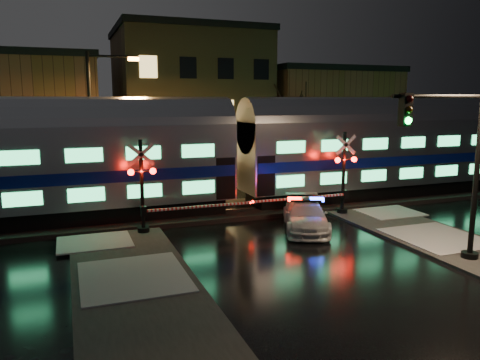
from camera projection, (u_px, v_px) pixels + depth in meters
name	position (u px, v px, depth m)	size (l,w,h in m)	color
ground	(272.00, 237.00, 20.82)	(120.00, 120.00, 0.00)	black
ballast	(234.00, 210.00, 25.42)	(90.00, 4.20, 0.24)	black
sidewalk_left	(149.00, 317.00, 13.04)	(4.00, 20.00, 0.12)	#2D2D2D
building_left	(1.00, 120.00, 35.91)	(14.00, 10.00, 9.00)	brown
building_mid	(189.00, 103.00, 41.31)	(12.00, 11.00, 11.50)	brown
building_right	(320.00, 118.00, 45.58)	(12.00, 10.00, 8.50)	brown
train	(236.00, 150.00, 24.90)	(51.00, 3.12, 5.92)	black
police_car	(305.00, 215.00, 21.83)	(3.61, 5.12, 1.54)	silver
crossing_signal_right	(338.00, 182.00, 24.30)	(6.20, 0.67, 4.39)	black
crossing_signal_left	(150.00, 196.00, 20.95)	(6.07, 0.67, 4.30)	black
traffic_light	(456.00, 171.00, 16.76)	(4.25, 0.74, 6.58)	black
streetlight	(96.00, 119.00, 25.98)	(2.87, 0.30, 8.59)	black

